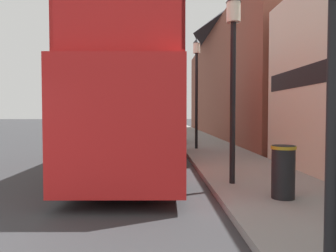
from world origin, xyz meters
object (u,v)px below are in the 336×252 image
(tour_bus, at_px, (139,111))
(lamp_post_third, at_px, (182,87))
(parked_car_ahead_of_bus, at_px, (158,132))
(lamp_post_nearest, at_px, (233,52))
(litter_bin, at_px, (283,170))
(lamp_post_second, at_px, (197,74))

(tour_bus, distance_m, lamp_post_third, 12.18)
(tour_bus, relative_size, parked_car_ahead_of_bus, 2.22)
(tour_bus, distance_m, parked_car_ahead_of_bus, 8.36)
(lamp_post_nearest, distance_m, lamp_post_third, 15.03)
(lamp_post_third, bearing_deg, tour_bus, -101.04)
(parked_car_ahead_of_bus, xyz_separation_m, litter_bin, (2.36, -12.83, -0.01))
(lamp_post_second, bearing_deg, tour_bus, -119.12)
(parked_car_ahead_of_bus, bearing_deg, lamp_post_nearest, -82.63)
(lamp_post_third, bearing_deg, lamp_post_second, -89.27)
(tour_bus, relative_size, lamp_post_nearest, 2.28)
(tour_bus, height_order, lamp_post_nearest, lamp_post_nearest)
(tour_bus, distance_m, lamp_post_second, 5.24)
(tour_bus, bearing_deg, lamp_post_second, 62.60)
(lamp_post_nearest, relative_size, lamp_post_second, 0.87)
(tour_bus, height_order, parked_car_ahead_of_bus, tour_bus)
(parked_car_ahead_of_bus, distance_m, lamp_post_second, 5.20)
(parked_car_ahead_of_bus, xyz_separation_m, lamp_post_third, (1.66, 3.57, 2.87))
(lamp_post_second, bearing_deg, lamp_post_nearest, -90.49)
(litter_bin, bearing_deg, lamp_post_nearest, 115.93)
(parked_car_ahead_of_bus, xyz_separation_m, lamp_post_nearest, (1.69, -11.45, 2.51))
(lamp_post_nearest, relative_size, litter_bin, 4.30)
(parked_car_ahead_of_bus, bearing_deg, litter_bin, -80.61)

